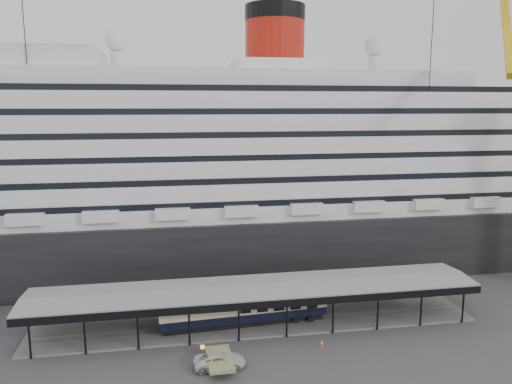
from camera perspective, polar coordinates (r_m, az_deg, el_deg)
ground at (r=61.10m, az=0.97°, el=-16.83°), size 200.00×200.00×0.00m
cruise_ship at (r=86.65m, az=-3.08°, el=3.86°), size 130.00×30.00×43.90m
platform_canopy at (r=64.56m, az=0.09°, el=-12.99°), size 56.00×9.18×5.30m
port_truck at (r=55.91m, az=-4.18°, el=-18.67°), size 5.52×2.56×1.53m
pullman_carriage at (r=64.24m, az=-1.39°, el=-12.94°), size 21.32×4.12×20.80m
traffic_cone_left at (r=58.47m, az=-4.36°, el=-17.70°), size 0.50×0.50×0.85m
traffic_cone_mid at (r=58.33m, az=-3.02°, el=-17.79°), size 0.40×0.40×0.78m
traffic_cone_right at (r=60.60m, az=7.56°, el=-16.76°), size 0.52×0.52×0.76m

